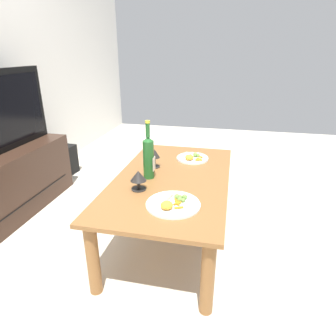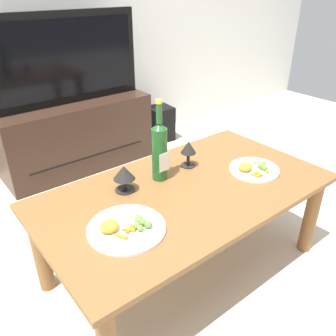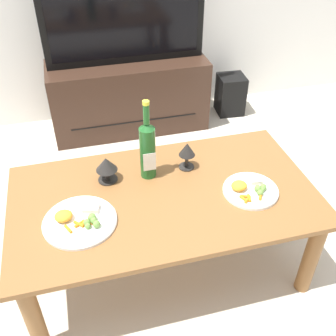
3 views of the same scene
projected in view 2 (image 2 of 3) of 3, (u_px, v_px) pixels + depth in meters
ground_plane at (184, 266)px, 1.79m from camera, size 6.40×6.40×0.00m
dining_table at (186, 202)px, 1.61m from camera, size 1.33×0.74×0.47m
tv_stand at (76, 135)px, 2.64m from camera, size 1.12×0.41×0.52m
tv_screen at (66, 59)px, 2.37m from camera, size 1.08×0.05×0.61m
floor_speaker at (160, 123)px, 3.15m from camera, size 0.22×0.22×0.31m
wine_bottle at (159, 149)px, 1.58m from camera, size 0.07×0.07×0.38m
goblet_left at (124, 174)px, 1.52m from camera, size 0.10×0.10×0.12m
goblet_right at (188, 149)px, 1.72m from camera, size 0.08×0.08×0.14m
dinner_plate_left at (126, 227)px, 1.31m from camera, size 0.30×0.30×0.05m
dinner_plate_right at (254, 169)px, 1.71m from camera, size 0.24×0.24×0.05m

